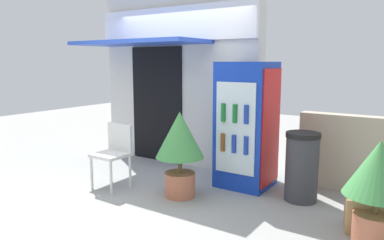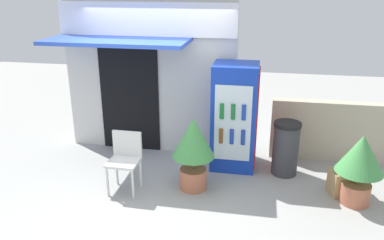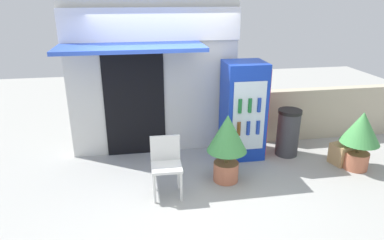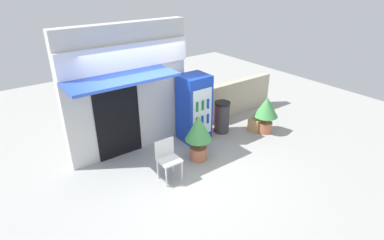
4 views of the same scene
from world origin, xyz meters
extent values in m
plane|color=#A3A39E|center=(0.00, 0.00, 0.00)|extent=(16.00, 16.00, 0.00)
cube|color=silver|center=(-0.21, 1.47, 1.51)|extent=(3.00, 0.27, 3.01)
cube|color=white|center=(-0.21, 1.30, 2.32)|extent=(3.00, 0.08, 0.54)
cube|color=blue|center=(-0.57, 0.87, 2.02)|extent=(2.27, 0.93, 0.06)
cube|color=black|center=(-0.57, 1.32, 0.99)|extent=(1.06, 0.03, 1.97)
cube|color=#1438B2|center=(1.31, 0.95, 0.86)|extent=(0.70, 0.64, 1.72)
cube|color=silver|center=(1.31, 0.62, 0.86)|extent=(0.56, 0.02, 1.21)
cube|color=red|center=(1.67, 0.95, 0.86)|extent=(0.02, 0.58, 1.55)
cylinder|color=brown|center=(1.14, 0.60, 0.66)|extent=(0.06, 0.06, 0.24)
cylinder|color=#1938A5|center=(1.31, 0.60, 0.66)|extent=(0.06, 0.06, 0.24)
cylinder|color=#1938A5|center=(1.48, 0.60, 0.66)|extent=(0.06, 0.06, 0.24)
cylinder|color=#196B2D|center=(1.14, 0.60, 1.06)|extent=(0.06, 0.06, 0.24)
cylinder|color=#196B2D|center=(1.31, 0.60, 1.06)|extent=(0.06, 0.06, 0.24)
cylinder|color=#1938A5|center=(1.47, 0.60, 1.06)|extent=(0.06, 0.06, 0.24)
cylinder|color=silver|center=(-0.36, -0.36, 0.22)|extent=(0.04, 0.04, 0.45)
cylinder|color=silver|center=(0.02, -0.37, 0.22)|extent=(0.04, 0.04, 0.45)
cylinder|color=silver|center=(-0.35, -0.01, 0.22)|extent=(0.04, 0.04, 0.45)
cylinder|color=silver|center=(0.03, -0.01, 0.22)|extent=(0.04, 0.04, 0.45)
cube|color=silver|center=(-0.17, -0.19, 0.47)|extent=(0.44, 0.41, 0.04)
cube|color=silver|center=(-0.16, 0.00, 0.68)|extent=(0.43, 0.05, 0.39)
cylinder|color=#BC6B4C|center=(0.80, 0.09, 0.16)|extent=(0.40, 0.40, 0.31)
cylinder|color=brown|center=(0.80, 0.09, 0.42)|extent=(0.05, 0.05, 0.21)
cone|color=#47994C|center=(0.80, 0.09, 0.81)|extent=(0.62, 0.62, 0.59)
cylinder|color=#BC6B4C|center=(3.07, 0.10, 0.15)|extent=(0.40, 0.40, 0.29)
cylinder|color=brown|center=(3.07, 0.10, 0.39)|extent=(0.05, 0.05, 0.18)
cone|color=#47994C|center=(3.07, 0.10, 0.74)|extent=(0.63, 0.63, 0.53)
cylinder|color=#38383D|center=(2.14, 0.81, 0.40)|extent=(0.40, 0.40, 0.81)
cylinder|color=black|center=(2.14, 0.81, 0.84)|extent=(0.42, 0.42, 0.06)
cube|color=#B7AD93|center=(3.27, 1.49, 0.52)|extent=(2.73, 0.22, 1.03)
cube|color=tan|center=(2.98, 0.32, 0.18)|extent=(0.49, 0.40, 0.36)
camera|label=1|loc=(3.47, -3.64, 1.73)|focal=34.59mm
camera|label=2|loc=(1.70, -4.90, 2.93)|focal=36.08mm
camera|label=3|loc=(-0.55, -4.57, 2.82)|focal=32.14mm
camera|label=4|loc=(-3.00, -4.81, 3.98)|focal=29.14mm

